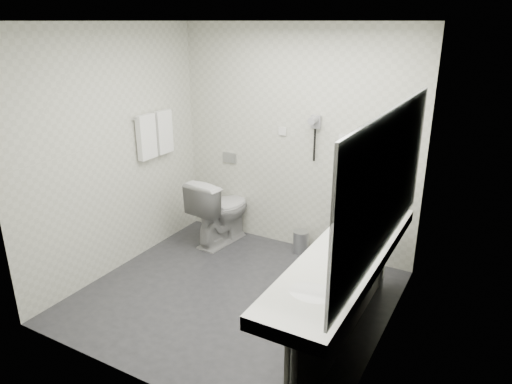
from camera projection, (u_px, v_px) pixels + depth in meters
The scene contains 30 objects.
floor at pixel (235, 296), 4.54m from camera, with size 2.80×2.80×0.00m, color #27272B.
ceiling at pixel (230, 21), 3.68m from camera, with size 2.80×2.80×0.00m, color silver.
wall_back at pixel (295, 141), 5.18m from camera, with size 2.80×2.80×0.00m, color beige.
wall_front at pixel (127, 226), 3.04m from camera, with size 2.80×2.80×0.00m, color beige.
wall_left at pixel (115, 152), 4.75m from camera, with size 2.60×2.60×0.00m, color beige.
wall_right at pixel (394, 201), 3.47m from camera, with size 2.60×2.60×0.00m, color beige.
vanity_counter at pixel (345, 258), 3.58m from camera, with size 0.55×2.20×0.10m, color silver.
vanity_panel at pixel (345, 306), 3.72m from camera, with size 0.03×2.15×0.75m, color #9B9A93.
vanity_post_far at pixel (383, 254), 4.56m from camera, with size 0.06×0.06×0.75m, color silver.
mirror at pixel (387, 183), 3.24m from camera, with size 0.02×2.20×1.05m, color #B2BCC6.
basin_near at pixel (312, 295), 3.04m from camera, with size 0.40×0.31×0.05m, color silver.
basin_far at pixel (370, 223), 4.11m from camera, with size 0.40×0.31×0.05m, color silver.
faucet_near at pixel (342, 291), 2.92m from camera, with size 0.04×0.04×0.15m, color silver.
faucet_far at pixel (394, 218), 3.99m from camera, with size 0.04×0.04×0.15m, color silver.
soap_bottle_a at pixel (345, 247), 3.51m from camera, with size 0.05×0.05×0.12m, color white.
soap_bottle_b at pixel (355, 242), 3.64m from camera, with size 0.06×0.06×0.08m, color white.
glass_left at pixel (380, 239), 3.66m from camera, with size 0.06×0.06×0.10m, color silver.
glass_right at pixel (376, 229), 3.83m from camera, with size 0.06×0.06×0.11m, color silver.
toilet at pixel (221, 210), 5.53m from camera, with size 0.45×0.80×0.81m, color silver.
flush_plate at pixel (229, 158), 5.66m from camera, with size 0.18×0.02×0.12m, color #B2B5BA.
pedal_bin at pixel (301, 242), 5.36m from camera, with size 0.18×0.18×0.25m, color #B2B5BA.
bin_lid at pixel (301, 232), 5.31m from camera, with size 0.18×0.18×0.01m, color #B2B5BA.
towel_rail at pixel (153, 114), 5.08m from camera, with size 0.02×0.02×0.62m, color silver.
towel_near at pixel (147, 137), 5.03m from camera, with size 0.07×0.24×0.48m, color white.
towel_far at pixel (163, 132), 5.26m from camera, with size 0.07×0.24×0.48m, color white.
dryer_cradle at pixel (316, 122), 4.95m from camera, with size 0.10×0.04×0.14m, color gray.
dryer_barrel at pixel (314, 120), 4.88m from camera, with size 0.08×0.08×0.14m, color gray.
dryer_cord at pixel (314, 145), 5.02m from camera, with size 0.02×0.02×0.35m, color black.
switch_plate_a at pixel (282, 131), 5.20m from camera, with size 0.09×0.02×0.09m, color silver.
switch_plate_b at pixel (343, 139), 4.88m from camera, with size 0.09×0.02×0.09m, color silver.
Camera 1 is at (2.09, -3.32, 2.50)m, focal length 33.00 mm.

